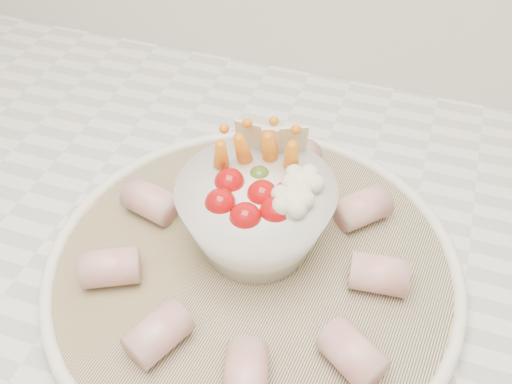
% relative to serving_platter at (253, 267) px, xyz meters
% --- Properties ---
extents(serving_platter, '(0.42, 0.42, 0.02)m').
position_rel_serving_platter_xyz_m(serving_platter, '(0.00, 0.00, 0.00)').
color(serving_platter, navy).
rests_on(serving_platter, kitchen_counter).
extents(veggie_bowl, '(0.14, 0.14, 0.11)m').
position_rel_serving_platter_xyz_m(veggie_bowl, '(-0.00, 0.03, 0.05)').
color(veggie_bowl, white).
rests_on(veggie_bowl, serving_platter).
extents(cured_meat_rolls, '(0.28, 0.29, 0.03)m').
position_rel_serving_platter_xyz_m(cured_meat_rolls, '(-0.00, 0.00, 0.02)').
color(cured_meat_rolls, '#B95458').
rests_on(cured_meat_rolls, serving_platter).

